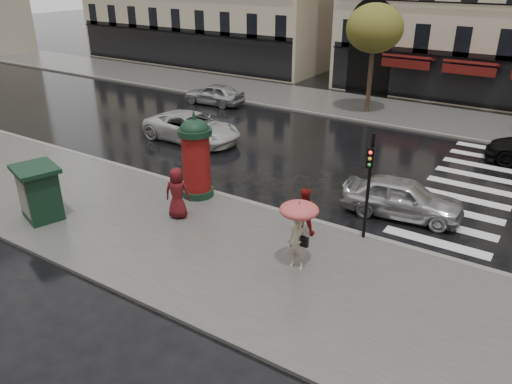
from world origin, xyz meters
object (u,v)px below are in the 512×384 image
Objects in this scene: woman_umbrella at (299,225)px; car_far_silver at (214,94)px; woman_red at (304,211)px; traffic_light at (369,177)px; man_burgundy at (177,193)px; newsstand at (39,192)px; morris_column at (196,155)px; car_silver at (402,197)px; car_white at (192,128)px.

car_far_silver is (-14.28, 14.63, -0.91)m from woman_umbrella.
woman_red is 18.43m from car_far_silver.
man_burgundy is at bearing -160.81° from traffic_light.
newsstand is (-8.68, -4.14, 0.18)m from woman_red.
woman_red is 0.85× the size of newsstand.
woman_umbrella is 9.79m from newsstand.
morris_column is (-5.95, 2.50, 0.22)m from woman_umbrella.
traffic_light reaches higher than car_silver.
car_far_silver is (-15.80, 9.22, -0.05)m from car_silver.
man_burgundy is 5.03m from newsstand.
man_burgundy is 8.38m from car_silver.
man_burgundy is at bearing -12.53° from woman_red.
morris_column is 0.66× the size of car_white.
man_burgundy is at bearing 173.48° from woman_umbrella.
man_burgundy is at bearing 33.27° from newsstand.
car_silver is at bearing 34.34° from newsstand.
car_white is at bearing 143.45° from woman_umbrella.
morris_column is 7.02m from traffic_light.
morris_column is at bearing 30.82° from car_far_silver.
newsstand is 13.40m from car_silver.
car_far_silver is at bearing 30.16° from car_white.
man_burgundy is 9.02m from car_white.
car_far_silver is (-8.94, 14.02, -0.38)m from man_burgundy.
car_white is at bearing -76.13° from man_burgundy.
woman_red is 0.89× the size of man_burgundy.
traffic_light reaches higher than car_far_silver.
car_far_silver is (-4.74, 16.77, -0.45)m from newsstand.
woman_red is 11.43m from car_white.
morris_column is at bearing 157.19° from woman_umbrella.
car_far_silver is at bearing -72.98° from woman_red.
newsstand is (-10.58, -4.98, -1.23)m from traffic_light.
woman_umbrella is at bearing -110.18° from traffic_light.
man_burgundy reaches higher than woman_red.
traffic_light is (6.99, 0.33, 0.55)m from morris_column.
car_silver is (7.47, 2.91, -1.08)m from morris_column.
traffic_light reaches higher than woman_red.
man_burgundy is (-5.34, 0.61, -0.54)m from woman_umbrella.
newsstand is (-3.59, -4.65, -0.68)m from morris_column.
woman_umbrella is 0.63× the size of morris_column.
newsstand reaches higher than car_silver.
morris_column is 0.81× the size of car_silver.
woman_red is at bearing 25.51° from newsstand.
traffic_light reaches higher than woman_umbrella.
car_white is (-11.69, 5.06, -1.63)m from traffic_light.
newsstand is at bearing 12.10° from car_far_silver.
woman_umbrella is at bearing 12.68° from newsstand.
woman_umbrella is 6.46m from morris_column.
man_burgundy is 6.88m from traffic_light.
car_silver reaches higher than car_far_silver.
woman_umbrella is at bearing 83.45° from woman_red.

